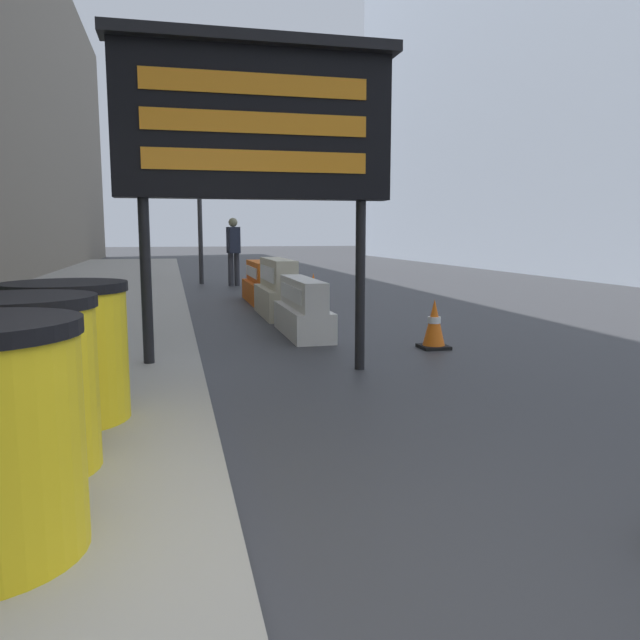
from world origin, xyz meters
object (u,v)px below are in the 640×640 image
pedestrian_worker (233,246)px  barrel_drum_back (68,351)px  message_board (255,123)px  jersey_barrier_white (303,310)px  traffic_cone_far (313,292)px  jersey_barrier_cream (278,291)px  traffic_light_near_curb (199,185)px  traffic_cone_mid (262,279)px  traffic_cone_near (434,325)px  jersey_barrier_orange_far (260,284)px  barrel_drum_middle (20,384)px

pedestrian_worker → barrel_drum_back: bearing=162.7°
message_board → jersey_barrier_white: message_board is taller
traffic_cone_far → pedestrian_worker: size_ratio=0.38×
jersey_barrier_cream → message_board: bearing=-102.1°
barrel_drum_back → traffic_light_near_curb: traffic_light_near_curb is taller
traffic_cone_mid → traffic_cone_near: bearing=-83.1°
jersey_barrier_cream → traffic_light_near_curb: (-0.92, 6.82, 2.18)m
traffic_cone_far → pedestrian_worker: pedestrian_worker is taller
jersey_barrier_white → pedestrian_worker: size_ratio=0.99×
barrel_drum_back → traffic_cone_near: bearing=35.2°
message_board → jersey_barrier_orange_far: bearing=82.0°
message_board → traffic_cone_near: size_ratio=5.29×
jersey_barrier_orange_far → pedestrian_worker: bearing=91.9°
barrel_drum_back → jersey_barrier_cream: (2.37, 5.93, -0.20)m
jersey_barrier_orange_far → traffic_cone_mid: jersey_barrier_orange_far is taller
barrel_drum_middle → jersey_barrier_cream: 7.24m
jersey_barrier_cream → jersey_barrier_orange_far: (0.00, 2.21, -0.06)m
barrel_drum_middle → barrel_drum_back: (0.09, 0.88, 0.00)m
pedestrian_worker → traffic_light_near_curb: bearing=41.5°
traffic_cone_near → jersey_barrier_cream: bearing=111.7°
jersey_barrier_cream → traffic_light_near_curb: 7.22m
traffic_light_near_curb → traffic_cone_far: bearing=-74.9°
message_board → jersey_barrier_cream: size_ratio=1.77×
traffic_cone_mid → traffic_cone_far: 3.84m
barrel_drum_middle → traffic_cone_mid: (2.84, 11.28, -0.33)m
jersey_barrier_cream → traffic_cone_far: jersey_barrier_cream is taller
message_board → traffic_light_near_curb: traffic_light_near_curb is taller
jersey_barrier_cream → jersey_barrier_orange_far: jersey_barrier_cream is taller
barrel_drum_back → pedestrian_worker: 12.25m
traffic_cone_mid → traffic_light_near_curb: traffic_light_near_curb is taller
barrel_drum_middle → traffic_cone_near: size_ratio=1.51×
traffic_cone_far → jersey_barrier_cream: bearing=-138.9°
jersey_barrier_orange_far → traffic_cone_far: 1.72m
jersey_barrier_orange_far → jersey_barrier_cream: bearing=-90.0°
jersey_barrier_white → jersey_barrier_cream: (-0.00, 1.99, 0.08)m
message_board → traffic_cone_near: 3.18m
barrel_drum_middle → message_board: bearing=58.9°
message_board → traffic_cone_mid: size_ratio=5.33×
barrel_drum_back → jersey_barrier_orange_far: (2.37, 8.13, -0.26)m
pedestrian_worker → jersey_barrier_white: bearing=174.2°
barrel_drum_middle → jersey_barrier_orange_far: barrel_drum_middle is taller
barrel_drum_middle → traffic_cone_mid: barrel_drum_middle is taller
traffic_cone_far → pedestrian_worker: 5.57m
traffic_cone_mid → pedestrian_worker: (-0.50, 1.64, 0.74)m
barrel_drum_back → traffic_cone_far: (3.12, 6.58, -0.30)m
jersey_barrier_white → traffic_cone_near: size_ratio=2.91×
barrel_drum_middle → jersey_barrier_orange_far: 9.35m
message_board → traffic_cone_far: (1.65, 4.87, -2.05)m
message_board → jersey_barrier_orange_far: 6.79m
jersey_barrier_white → traffic_light_near_curb: 9.14m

